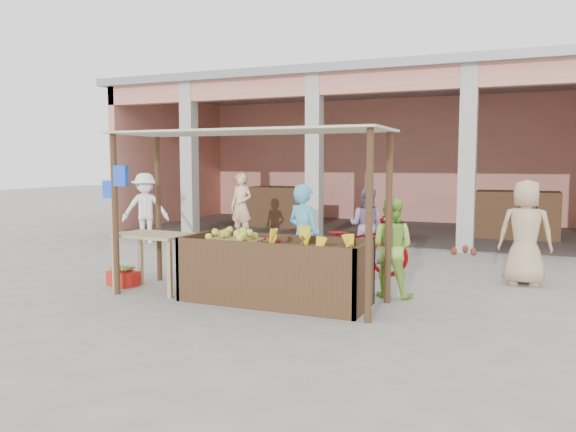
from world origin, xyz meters
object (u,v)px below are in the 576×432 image
at_px(fruit_stall, 274,274).
at_px(side_table, 154,243).
at_px(red_crate, 123,278).
at_px(vendor_green, 390,244).
at_px(vendor_blue, 304,233).
at_px(motorcycle, 352,244).

bearing_deg(fruit_stall, side_table, -178.67).
bearing_deg(red_crate, fruit_stall, 14.70).
xyz_separation_m(fruit_stall, side_table, (-1.97, -0.05, 0.33)).
bearing_deg(vendor_green, vendor_blue, 3.82).
bearing_deg(vendor_blue, side_table, 47.45).
height_order(vendor_blue, motorcycle, vendor_blue).
distance_m(vendor_green, motorcycle, 1.71).
distance_m(vendor_blue, motorcycle, 1.51).
xyz_separation_m(red_crate, motorcycle, (3.06, 2.32, 0.41)).
bearing_deg(fruit_stall, vendor_green, 35.00).
bearing_deg(motorcycle, side_table, 127.58).
height_order(side_table, vendor_blue, vendor_blue).
relative_size(vendor_green, motorcycle, 0.75).
relative_size(side_table, motorcycle, 0.55).
bearing_deg(side_table, vendor_blue, 28.44).
height_order(fruit_stall, vendor_blue, vendor_blue).
height_order(side_table, vendor_green, vendor_green).
distance_m(side_table, motorcycle, 3.39).
relative_size(vendor_blue, vendor_green, 1.13).
relative_size(fruit_stall, vendor_blue, 1.51).
distance_m(side_table, vendor_green, 3.52).
distance_m(fruit_stall, motorcycle, 2.39).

